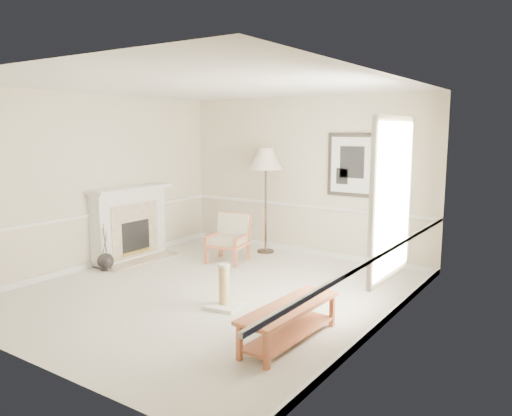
# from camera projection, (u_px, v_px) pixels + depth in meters

# --- Properties ---
(ground) EXTENTS (5.50, 5.50, 0.00)m
(ground) POSITION_uv_depth(u_px,v_px,m) (212.00, 291.00, 7.18)
(ground) COLOR silver
(ground) RESTS_ON ground
(room) EXTENTS (5.04, 5.54, 2.92)m
(room) POSITION_uv_depth(u_px,v_px,m) (221.00, 162.00, 6.88)
(room) COLOR beige
(room) RESTS_ON ground
(fireplace) EXTENTS (0.64, 1.64, 1.31)m
(fireplace) POSITION_uv_depth(u_px,v_px,m) (130.00, 224.00, 8.87)
(fireplace) COLOR white
(fireplace) RESTS_ON ground
(floor_vase) EXTENTS (0.27, 0.27, 0.79)m
(floor_vase) POSITION_uv_depth(u_px,v_px,m) (106.00, 262.00, 8.25)
(floor_vase) COLOR black
(floor_vase) RESTS_ON ground
(armchair) EXTENTS (0.75, 0.79, 0.84)m
(armchair) POSITION_uv_depth(u_px,v_px,m) (230.00, 236.00, 8.82)
(armchair) COLOR #A55735
(armchair) RESTS_ON ground
(floor_lamp) EXTENTS (0.74, 0.74, 1.97)m
(floor_lamp) POSITION_uv_depth(u_px,v_px,m) (266.00, 162.00, 9.23)
(floor_lamp) COLOR black
(floor_lamp) RESTS_ON ground
(bench) EXTENTS (0.50, 1.49, 0.42)m
(bench) POSITION_uv_depth(u_px,v_px,m) (290.00, 318.00, 5.43)
(bench) COLOR #A55735
(bench) RESTS_ON ground
(scratching_post) EXTENTS (0.48, 0.48, 0.59)m
(scratching_post) POSITION_uv_depth(u_px,v_px,m) (224.00, 294.00, 6.50)
(scratching_post) COLOR silver
(scratching_post) RESTS_ON ground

